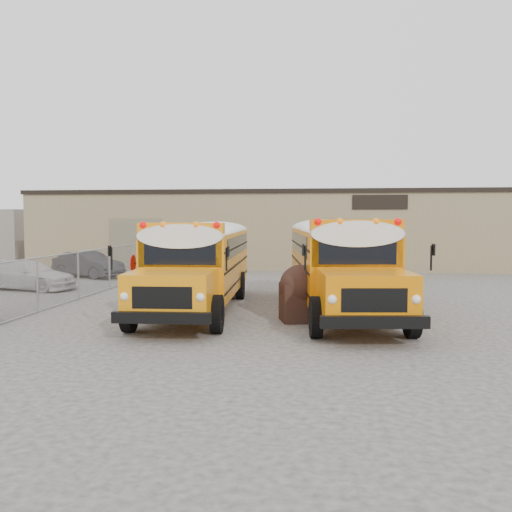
# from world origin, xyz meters

# --- Properties ---
(ground) EXTENTS (120.00, 120.00, 0.00)m
(ground) POSITION_xyz_m (0.00, 0.00, 0.00)
(ground) COLOR #3D3A38
(ground) RESTS_ON ground
(warehouse) EXTENTS (30.20, 10.20, 4.67)m
(warehouse) POSITION_xyz_m (-0.00, 19.99, 2.37)
(warehouse) COLOR #8F7D58
(warehouse) RESTS_ON ground
(chainlink_fence) EXTENTS (0.07, 18.07, 1.81)m
(chainlink_fence) POSITION_xyz_m (-6.00, 3.00, 0.90)
(chainlink_fence) COLOR gray
(chainlink_fence) RESTS_ON ground
(school_bus_left) EXTENTS (3.23, 10.30, 2.98)m
(school_bus_left) POSITION_xyz_m (-1.46, 7.88, 1.72)
(school_bus_left) COLOR orange
(school_bus_left) RESTS_ON ground
(school_bus_right) EXTENTS (3.92, 10.76, 3.08)m
(school_bus_right) POSITION_xyz_m (2.83, 8.19, 1.78)
(school_bus_right) COLOR orange
(school_bus_right) RESTS_ON ground
(tarp_bundle) EXTENTS (1.36, 1.28, 1.69)m
(tarp_bundle) POSITION_xyz_m (2.49, -0.32, 0.87)
(tarp_bundle) COLOR black
(tarp_bundle) RESTS_ON ground
(car_white) EXTENTS (4.48, 2.49, 1.23)m
(car_white) POSITION_xyz_m (-9.40, 5.50, 0.61)
(car_white) COLOR silver
(car_white) RESTS_ON ground
(car_dark) EXTENTS (4.23, 2.91, 1.32)m
(car_dark) POSITION_xyz_m (-8.96, 10.49, 0.66)
(car_dark) COLOR black
(car_dark) RESTS_ON ground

